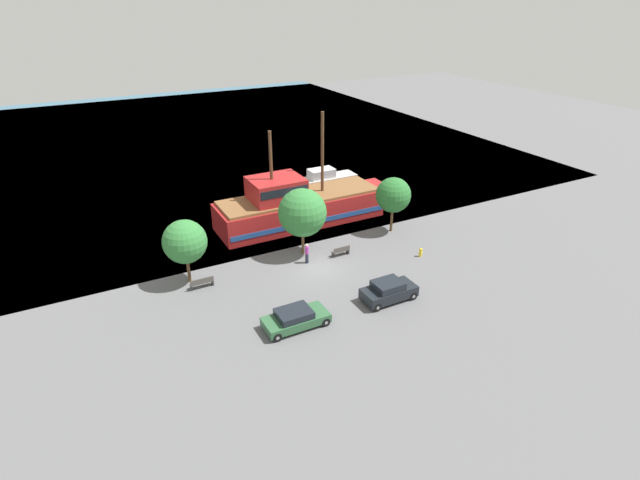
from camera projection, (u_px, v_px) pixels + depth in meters
The scene contains 13 objects.
ground_plane at pixel (317, 267), 39.60m from camera, with size 160.00×160.00×0.00m, color #5B5B5E.
water_surface at pixel (181, 139), 74.43m from camera, with size 80.00×80.00×0.00m, color #38667F.
pirate_ship at pixel (298, 205), 46.54m from camera, with size 16.98×4.80×10.15m.
moored_boat_dockside at pixel (325, 179), 55.91m from camera, with size 7.15×2.17×2.03m.
parked_car_curb_front at pixel (295, 318), 32.26m from camera, with size 4.27×1.99×1.26m.
parked_car_curb_mid at pixel (389, 291), 35.04m from camera, with size 3.91×1.89×1.50m.
fire_hydrant at pixel (421, 252), 41.00m from camera, with size 0.42×0.25×0.76m.
bench_promenade_east at pixel (341, 251), 41.11m from camera, with size 1.51×0.45×0.85m.
bench_promenade_west at pixel (202, 283), 36.60m from camera, with size 1.72×0.45×0.85m.
pedestrian_walking_near at pixel (307, 253), 39.82m from camera, with size 0.32×0.32×1.70m.
tree_row_east at pixel (185, 242), 36.13m from camera, with size 3.23×3.23×4.97m.
tree_row_mideast at pixel (302, 213), 40.11m from camera, with size 3.95×3.95×5.64m.
tree_row_midwest at pixel (393, 195), 44.07m from camera, with size 3.13×3.13×5.06m.
Camera 1 is at (-15.96, -30.61, 19.53)m, focal length 28.00 mm.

